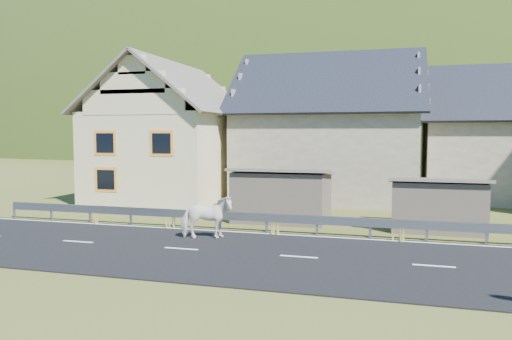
% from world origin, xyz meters
% --- Properties ---
extents(ground, '(160.00, 160.00, 0.00)m').
position_xyz_m(ground, '(0.00, 0.00, 0.00)').
color(ground, '#3B3F14').
rests_on(ground, ground).
extents(road, '(60.00, 7.00, 0.04)m').
position_xyz_m(road, '(0.00, 0.00, 0.02)').
color(road, black).
rests_on(road, ground).
extents(lane_markings, '(60.00, 6.60, 0.01)m').
position_xyz_m(lane_markings, '(0.00, 0.00, 0.04)').
color(lane_markings, silver).
rests_on(lane_markings, road).
extents(guardrail, '(28.10, 0.09, 0.75)m').
position_xyz_m(guardrail, '(-0.00, 3.68, 0.56)').
color(guardrail, '#93969B').
rests_on(guardrail, ground).
extents(shed_left, '(4.30, 3.30, 2.40)m').
position_xyz_m(shed_left, '(-2.00, 6.50, 1.10)').
color(shed_left, brown).
rests_on(shed_left, ground).
extents(shed_right, '(3.80, 2.90, 2.20)m').
position_xyz_m(shed_right, '(4.50, 6.00, 1.00)').
color(shed_right, brown).
rests_on(shed_right, ground).
extents(house_cream, '(7.80, 9.80, 8.30)m').
position_xyz_m(house_cream, '(-10.00, 12.00, 4.36)').
color(house_cream, beige).
rests_on(house_cream, ground).
extents(house_stone_a, '(10.80, 9.80, 8.90)m').
position_xyz_m(house_stone_a, '(-1.00, 15.00, 4.63)').
color(house_stone_a, tan).
rests_on(house_stone_a, ground).
extents(house_stone_b, '(9.80, 8.80, 8.10)m').
position_xyz_m(house_stone_b, '(9.00, 17.00, 4.24)').
color(house_stone_b, tan).
rests_on(house_stone_b, ground).
extents(mountain, '(440.00, 280.00, 260.00)m').
position_xyz_m(mountain, '(5.00, 180.00, -20.00)').
color(mountain, '#1F3212').
rests_on(mountain, ground).
extents(conifer_patch, '(76.00, 50.00, 28.00)m').
position_xyz_m(conifer_patch, '(-55.00, 110.00, 6.00)').
color(conifer_patch, black).
rests_on(conifer_patch, ground).
extents(horse, '(1.43, 2.06, 1.59)m').
position_xyz_m(horse, '(-3.78, 1.76, 0.83)').
color(horse, white).
rests_on(horse, road).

